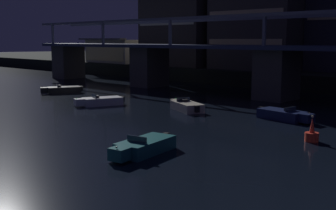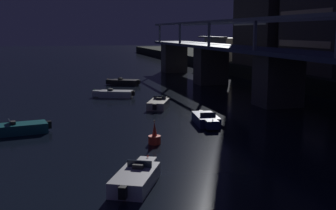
{
  "view_description": "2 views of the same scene",
  "coord_description": "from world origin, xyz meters",
  "px_view_note": "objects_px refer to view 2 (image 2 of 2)",
  "views": [
    {
      "loc": [
        24.16,
        -8.28,
        6.63
      ],
      "look_at": [
        1.56,
        15.73,
        1.66
      ],
      "focal_mm": 46.42,
      "sensor_mm": 36.0,
      "label": 1
    },
    {
      "loc": [
        40.98,
        11.53,
        8.0
      ],
      "look_at": [
        6.58,
        20.92,
        1.83
      ],
      "focal_mm": 45.87,
      "sensor_mm": 36.0,
      "label": 2
    }
  ],
  "objects_px": {
    "speedboat_mid_right": "(124,82)",
    "speedboat_far_center": "(136,178)",
    "waterfront_pavilion": "(228,48)",
    "speedboat_far_right": "(206,120)",
    "channel_buoy": "(155,138)",
    "speedboat_mid_left": "(18,129)",
    "river_bridge": "(279,69)",
    "speedboat_near_center": "(159,104)",
    "speedboat_near_right": "(114,94)"
  },
  "relations": [
    {
      "from": "speedboat_mid_right",
      "to": "speedboat_far_center",
      "type": "xyz_separation_m",
      "value": [
        42.27,
        -6.35,
        0.0
      ]
    },
    {
      "from": "waterfront_pavilion",
      "to": "speedboat_mid_right",
      "type": "distance_m",
      "value": 31.77
    },
    {
      "from": "speedboat_far_center",
      "to": "speedboat_far_right",
      "type": "distance_m",
      "value": 15.7
    },
    {
      "from": "speedboat_far_right",
      "to": "channel_buoy",
      "type": "relative_size",
      "value": 2.97
    },
    {
      "from": "waterfront_pavilion",
      "to": "speedboat_far_right",
      "type": "relative_size",
      "value": 2.37
    },
    {
      "from": "speedboat_mid_left",
      "to": "river_bridge",
      "type": "bearing_deg",
      "value": 103.11
    },
    {
      "from": "waterfront_pavilion",
      "to": "speedboat_mid_right",
      "type": "height_order",
      "value": "waterfront_pavilion"
    },
    {
      "from": "waterfront_pavilion",
      "to": "speedboat_mid_right",
      "type": "xyz_separation_m",
      "value": [
        19.28,
        -24.93,
        -4.02
      ]
    },
    {
      "from": "speedboat_far_center",
      "to": "speedboat_far_right",
      "type": "xyz_separation_m",
      "value": [
        -13.06,
        8.72,
        0.0
      ]
    },
    {
      "from": "speedboat_mid_left",
      "to": "speedboat_near_center",
      "type": "bearing_deg",
      "value": 121.9
    },
    {
      "from": "speedboat_near_center",
      "to": "speedboat_mid_left",
      "type": "distance_m",
      "value": 15.92
    },
    {
      "from": "speedboat_near_center",
      "to": "speedboat_near_right",
      "type": "height_order",
      "value": "same"
    },
    {
      "from": "speedboat_mid_right",
      "to": "waterfront_pavilion",
      "type": "bearing_deg",
      "value": 127.72
    },
    {
      "from": "speedboat_near_right",
      "to": "speedboat_mid_left",
      "type": "bearing_deg",
      "value": -30.62
    },
    {
      "from": "speedboat_near_right",
      "to": "speedboat_mid_left",
      "type": "relative_size",
      "value": 0.97
    },
    {
      "from": "waterfront_pavilion",
      "to": "speedboat_near_right",
      "type": "bearing_deg",
      "value": -42.23
    },
    {
      "from": "speedboat_mid_left",
      "to": "speedboat_far_center",
      "type": "distance_m",
      "value": 15.32
    },
    {
      "from": "speedboat_mid_left",
      "to": "channel_buoy",
      "type": "xyz_separation_m",
      "value": [
        5.87,
        9.63,
        0.06
      ]
    },
    {
      "from": "river_bridge",
      "to": "speedboat_far_center",
      "type": "distance_m",
      "value": 27.95
    },
    {
      "from": "speedboat_near_center",
      "to": "channel_buoy",
      "type": "relative_size",
      "value": 2.85
    },
    {
      "from": "waterfront_pavilion",
      "to": "speedboat_near_center",
      "type": "relative_size",
      "value": 2.48
    },
    {
      "from": "speedboat_mid_left",
      "to": "speedboat_mid_right",
      "type": "bearing_deg",
      "value": 155.31
    },
    {
      "from": "river_bridge",
      "to": "speedboat_near_right",
      "type": "distance_m",
      "value": 19.75
    },
    {
      "from": "channel_buoy",
      "to": "speedboat_mid_left",
      "type": "bearing_deg",
      "value": -121.36
    },
    {
      "from": "speedboat_mid_right",
      "to": "speedboat_far_right",
      "type": "xyz_separation_m",
      "value": [
        29.21,
        2.37,
        0.0
      ]
    },
    {
      "from": "river_bridge",
      "to": "speedboat_far_center",
      "type": "relative_size",
      "value": 17.55
    },
    {
      "from": "speedboat_near_right",
      "to": "speedboat_mid_left",
      "type": "distance_m",
      "value": 19.68
    },
    {
      "from": "speedboat_far_right",
      "to": "speedboat_near_right",
      "type": "bearing_deg",
      "value": -162.78
    },
    {
      "from": "speedboat_near_right",
      "to": "speedboat_mid_left",
      "type": "xyz_separation_m",
      "value": [
        16.94,
        -10.03,
        0.0
      ]
    },
    {
      "from": "speedboat_far_center",
      "to": "speedboat_near_center",
      "type": "bearing_deg",
      "value": 163.06
    },
    {
      "from": "river_bridge",
      "to": "channel_buoy",
      "type": "relative_size",
      "value": 49.23
    },
    {
      "from": "speedboat_far_right",
      "to": "speedboat_mid_right",
      "type": "bearing_deg",
      "value": -175.35
    },
    {
      "from": "speedboat_near_center",
      "to": "speedboat_mid_left",
      "type": "relative_size",
      "value": 0.96
    },
    {
      "from": "speedboat_mid_left",
      "to": "speedboat_near_right",
      "type": "bearing_deg",
      "value": 149.38
    },
    {
      "from": "speedboat_near_right",
      "to": "channel_buoy",
      "type": "relative_size",
      "value": 2.89
    },
    {
      "from": "speedboat_near_right",
      "to": "speedboat_mid_right",
      "type": "xyz_separation_m",
      "value": [
        -11.59,
        3.09,
        0.0
      ]
    },
    {
      "from": "waterfront_pavilion",
      "to": "channel_buoy",
      "type": "xyz_separation_m",
      "value": [
        53.68,
        -28.41,
        -3.96
      ]
    },
    {
      "from": "speedboat_near_center",
      "to": "speedboat_mid_right",
      "type": "relative_size",
      "value": 1.01
    },
    {
      "from": "waterfront_pavilion",
      "to": "speedboat_near_right",
      "type": "distance_m",
      "value": 41.88
    },
    {
      "from": "river_bridge",
      "to": "speedboat_near_center",
      "type": "distance_m",
      "value": 13.33
    },
    {
      "from": "speedboat_near_center",
      "to": "speedboat_far_center",
      "type": "relative_size",
      "value": 1.01
    },
    {
      "from": "speedboat_mid_left",
      "to": "speedboat_mid_right",
      "type": "distance_m",
      "value": 31.39
    },
    {
      "from": "speedboat_mid_right",
      "to": "speedboat_far_center",
      "type": "bearing_deg",
      "value": -8.54
    },
    {
      "from": "river_bridge",
      "to": "speedboat_far_center",
      "type": "height_order",
      "value": "river_bridge"
    },
    {
      "from": "speedboat_near_center",
      "to": "speedboat_far_right",
      "type": "distance_m",
      "value": 9.31
    },
    {
      "from": "river_bridge",
      "to": "speedboat_mid_right",
      "type": "xyz_separation_m",
      "value": [
        -22.44,
        -13.02,
        -3.62
      ]
    },
    {
      "from": "speedboat_near_center",
      "to": "speedboat_far_center",
      "type": "distance_m",
      "value": 23.16
    },
    {
      "from": "speedboat_near_right",
      "to": "speedboat_near_center",
      "type": "bearing_deg",
      "value": 22.28
    },
    {
      "from": "speedboat_near_right",
      "to": "speedboat_mid_left",
      "type": "height_order",
      "value": "same"
    },
    {
      "from": "speedboat_mid_left",
      "to": "waterfront_pavilion",
      "type": "bearing_deg",
      "value": 141.49
    }
  ]
}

